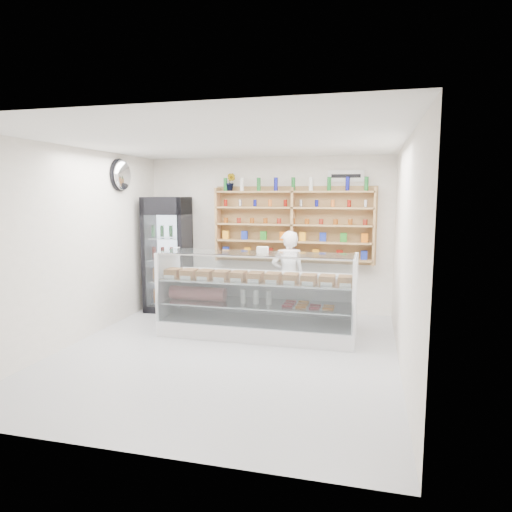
# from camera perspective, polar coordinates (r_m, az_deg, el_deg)

# --- Properties ---
(room) EXTENTS (5.00, 5.00, 5.00)m
(room) POSITION_cam_1_polar(r_m,az_deg,el_deg) (6.01, -3.82, 0.68)
(room) COLOR #AAAAAF
(room) RESTS_ON ground
(display_counter) EXTENTS (2.93, 0.88, 1.28)m
(display_counter) POSITION_cam_1_polar(r_m,az_deg,el_deg) (6.96, 0.14, -7.11)
(display_counter) COLOR white
(display_counter) RESTS_ON floor
(shop_worker) EXTENTS (0.66, 0.56, 1.54)m
(shop_worker) POSITION_cam_1_polar(r_m,az_deg,el_deg) (7.67, 4.04, -2.56)
(shop_worker) COLOR white
(shop_worker) RESTS_ON floor
(drinks_cooler) EXTENTS (0.82, 0.81, 2.09)m
(drinks_cooler) POSITION_cam_1_polar(r_m,az_deg,el_deg) (8.55, -10.96, 0.28)
(drinks_cooler) COLOR black
(drinks_cooler) RESTS_ON floor
(wall_shelving) EXTENTS (2.84, 0.28, 1.33)m
(wall_shelving) POSITION_cam_1_polar(r_m,az_deg,el_deg) (8.14, 4.63, 3.89)
(wall_shelving) COLOR #B37D54
(wall_shelving) RESTS_ON back_wall
(potted_plant) EXTENTS (0.20, 0.18, 0.32)m
(potted_plant) POSITION_cam_1_polar(r_m,az_deg,el_deg) (8.39, -3.18, 9.20)
(potted_plant) COLOR #1E6626
(potted_plant) RESTS_ON wall_shelving
(security_mirror) EXTENTS (0.15, 0.50, 0.50)m
(security_mirror) POSITION_cam_1_polar(r_m,az_deg,el_deg) (7.96, -16.36, 9.68)
(security_mirror) COLOR silver
(security_mirror) RESTS_ON left_wall
(wall_sign) EXTENTS (0.62, 0.03, 0.20)m
(wall_sign) POSITION_cam_1_polar(r_m,az_deg,el_deg) (8.16, 11.18, 9.79)
(wall_sign) COLOR white
(wall_sign) RESTS_ON back_wall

